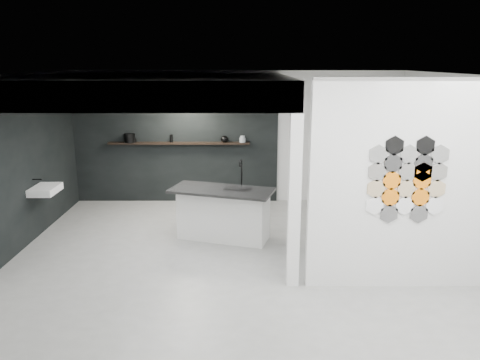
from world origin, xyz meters
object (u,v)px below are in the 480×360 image
kitchen_island (223,213)px  stockpot (130,138)px  kettle (224,139)px  glass_bowl (243,140)px  partition_panel (402,186)px  bottle_dark (171,138)px  wall_basin (45,190)px  utensil_cup (135,140)px  glass_vase (243,139)px

kitchen_island → stockpot: bearing=150.3°
kitchen_island → kettle: size_ratio=11.37×
kettle → glass_bowl: 0.39m
partition_panel → bottle_dark: bearing=132.8°
wall_basin → bottle_dark: (1.88, 2.07, 0.55)m
partition_panel → glass_bowl: bearing=118.2°
wall_basin → utensil_cup: bearing=61.8°
glass_bowl → bottle_dark: bearing=180.0°
partition_panel → stockpot: (-4.46, 3.87, 0.01)m
wall_basin → partition_panel: bearing=-18.2°
kitchen_island → utensil_cup: bearing=148.8°
stockpot → glass_vase: size_ratio=1.65×
stockpot → kettle: 2.00m
partition_panel → wall_basin: size_ratio=4.67×
partition_panel → glass_bowl: size_ratio=20.79×
utensil_cup → bottle_dark: bearing=0.0°
wall_basin → stockpot: size_ratio=2.62×
kitchen_island → utensil_cup: size_ratio=21.73×
stockpot → bottle_dark: stockpot is taller
stockpot → glass_bowl: stockpot is taller
glass_bowl → bottle_dark: size_ratio=0.83×
kettle → stockpot: bearing=160.4°
partition_panel → utensil_cup: partition_panel is taller
wall_basin → bottle_dark: 2.85m
kitchen_island → glass_vase: 2.37m
partition_panel → wall_basin: 5.78m
wall_basin → stockpot: bearing=64.1°
partition_panel → kettle: (-2.46, 3.87, -0.01)m
partition_panel → glass_vase: partition_panel is taller
kitchen_island → glass_vase: (0.34, 2.16, 0.92)m
partition_panel → kettle: bearing=122.5°
partition_panel → bottle_dark: partition_panel is taller
glass_vase → bottle_dark: bottle_dark is taller
wall_basin → stockpot: (1.00, 2.07, 0.56)m
stockpot → kettle: (2.00, 0.00, -0.02)m
kettle → wall_basin: bearing=-165.2°
bottle_dark → utensil_cup: (-0.78, 0.00, -0.04)m
bottle_dark → utensil_cup: bottle_dark is taller
partition_panel → glass_bowl: partition_panel is taller
kitchen_island → stockpot: (-2.05, 2.16, 0.95)m
kettle → glass_bowl: size_ratio=1.21×
glass_vase → partition_panel: bearing=-61.8°
stockpot → glass_bowl: (2.39, 0.00, -0.05)m
glass_vase → glass_bowl: bearing=0.0°
stockpot → utensil_cup: 0.12m
kitchen_island → glass_vase: glass_vase is taller
kitchen_island → bottle_dark: bearing=135.2°
kettle → bottle_dark: 1.12m
glass_vase → bottle_dark: bearing=180.0°
kettle → glass_vase: 0.38m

